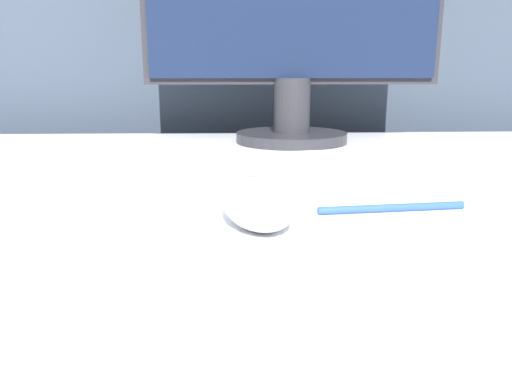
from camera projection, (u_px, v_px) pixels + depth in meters
The scene contains 4 objects.
partition_panel at pixel (223, 171), 1.29m from camera, with size 5.00×0.03×1.18m.
computer_mouse_near at pixel (257, 203), 0.45m from camera, with size 0.09×0.12×0.05m.
keyboard at pixel (264, 168), 0.67m from camera, with size 0.46×0.20×0.02m.
pen at pixel (392, 208), 0.51m from camera, with size 0.15×0.02×0.01m.
Camera 1 is at (0.03, -0.60, 0.85)m, focal length 35.00 mm.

